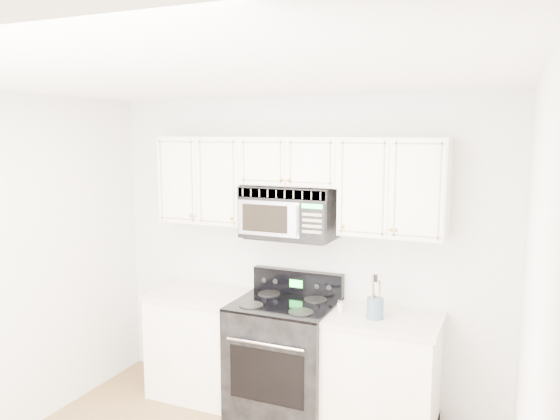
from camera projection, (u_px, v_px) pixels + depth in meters
The scene contains 9 objects.
room at pixel (189, 311), 3.09m from camera, with size 3.51×3.51×2.61m.
base_cabinet_left at pixel (204, 346), 4.84m from camera, with size 0.86×0.65×0.92m.
base_cabinet_right at pixel (382, 378), 4.21m from camera, with size 0.86×0.65×0.92m.
range at pixel (284, 355), 4.50m from camera, with size 0.81×0.73×1.13m.
upper_cabinets at pixel (294, 178), 4.45m from camera, with size 2.44×0.37×0.75m.
microwave at pixel (289, 212), 4.47m from camera, with size 0.76×0.43×0.42m.
utensil_crock at pixel (375, 307), 4.09m from camera, with size 0.13×0.13×0.34m.
shaker_salt at pixel (341, 306), 4.23m from camera, with size 0.04×0.04×0.10m.
shaker_pepper at pixel (340, 306), 4.23m from camera, with size 0.04×0.04×0.10m.
Camera 1 is at (1.65, -2.53, 2.31)m, focal length 35.00 mm.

